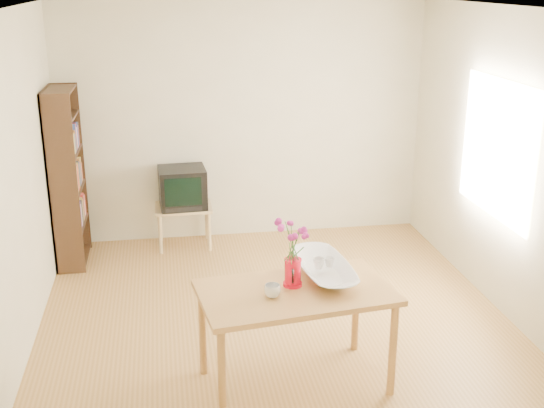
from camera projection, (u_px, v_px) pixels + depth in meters
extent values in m
plane|color=olive|center=(278.00, 327.00, 5.77)|extent=(4.50, 4.50, 0.00)
plane|color=white|center=(279.00, 8.00, 4.95)|extent=(4.50, 4.50, 0.00)
plane|color=beige|center=(243.00, 122.00, 7.47)|extent=(4.00, 0.00, 4.00)
plane|color=beige|center=(358.00, 312.00, 3.26)|extent=(4.00, 0.00, 4.00)
plane|color=beige|center=(13.00, 192.00, 5.05)|extent=(0.00, 4.50, 4.50)
plane|color=beige|center=(515.00, 169.00, 5.67)|extent=(0.00, 4.50, 4.50)
plane|color=white|center=(497.00, 149.00, 5.91)|extent=(0.00, 1.30, 1.30)
cube|color=#A87539|center=(296.00, 292.00, 4.75)|extent=(1.43, 0.93, 0.04)
cylinder|color=#A87539|center=(222.00, 378.00, 4.41)|extent=(0.06, 0.06, 0.71)
cylinder|color=#A87539|center=(393.00, 350.00, 4.74)|extent=(0.06, 0.06, 0.71)
cylinder|color=#A87539|center=(202.00, 331.00, 4.99)|extent=(0.06, 0.06, 0.71)
cylinder|color=#A87539|center=(356.00, 308.00, 5.33)|extent=(0.06, 0.06, 0.71)
cube|color=tan|center=(183.00, 207.00, 7.37)|extent=(0.60, 0.45, 0.03)
cylinder|color=tan|center=(160.00, 235.00, 7.23)|extent=(0.04, 0.04, 0.43)
cylinder|color=tan|center=(209.00, 232.00, 7.31)|extent=(0.04, 0.04, 0.43)
cylinder|color=tan|center=(160.00, 223.00, 7.57)|extent=(0.04, 0.04, 0.43)
cylinder|color=tan|center=(207.00, 220.00, 7.65)|extent=(0.04, 0.04, 0.43)
cube|color=black|center=(63.00, 187.00, 6.53)|extent=(0.28, 0.02, 1.80)
cube|color=black|center=(71.00, 169.00, 7.16)|extent=(0.28, 0.03, 1.80)
cube|color=black|center=(54.00, 178.00, 6.82)|extent=(0.02, 0.70, 1.80)
cube|color=black|center=(75.00, 257.00, 7.11)|extent=(0.27, 0.65, 0.02)
cube|color=black|center=(72.00, 224.00, 7.00)|extent=(0.27, 0.65, 0.02)
cube|color=black|center=(68.00, 189.00, 6.88)|extent=(0.27, 0.65, 0.02)
cube|color=black|center=(65.00, 152.00, 6.76)|extent=(0.27, 0.65, 0.02)
cube|color=black|center=(61.00, 117.00, 6.64)|extent=(0.27, 0.65, 0.02)
cube|color=black|center=(58.00, 90.00, 6.56)|extent=(0.27, 0.65, 0.02)
cylinder|color=red|center=(293.00, 273.00, 4.78)|extent=(0.12, 0.12, 0.19)
cylinder|color=red|center=(293.00, 284.00, 4.80)|extent=(0.14, 0.14, 0.02)
cylinder|color=red|center=(293.00, 260.00, 4.74)|extent=(0.12, 0.12, 0.01)
cone|color=red|center=(296.00, 266.00, 4.70)|extent=(0.06, 0.07, 0.06)
torus|color=black|center=(289.00, 268.00, 4.84)|extent=(0.03, 0.10, 0.10)
imported|color=white|center=(272.00, 291.00, 4.62)|extent=(0.16, 0.16, 0.09)
imported|color=white|center=(325.00, 242.00, 4.91)|extent=(0.58, 0.58, 0.51)
imported|color=white|center=(319.00, 248.00, 4.92)|extent=(0.10, 0.10, 0.07)
imported|color=white|center=(330.00, 247.00, 4.95)|extent=(0.07, 0.07, 0.06)
cube|color=black|center=(182.00, 187.00, 7.30)|extent=(0.51, 0.47, 0.43)
cube|color=black|center=(182.00, 183.00, 7.36)|extent=(0.35, 0.26, 0.30)
cube|color=black|center=(183.00, 192.00, 7.07)|extent=(0.38, 0.03, 0.30)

